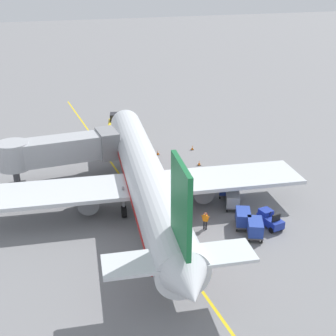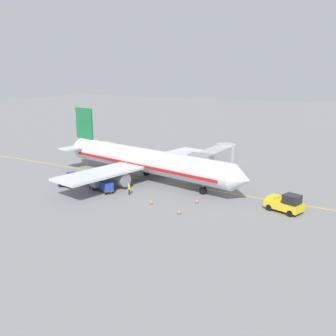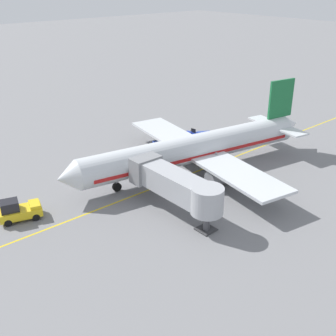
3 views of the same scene
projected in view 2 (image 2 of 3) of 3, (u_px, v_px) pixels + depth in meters
ground_plane at (157, 181)px, 59.89m from camera, size 400.00×400.00×0.00m
gate_lead_in_line at (157, 181)px, 59.89m from camera, size 0.24×80.00×0.01m
parked_airliner at (144, 161)px, 59.90m from camera, size 30.45×37.23×10.63m
jet_bridge at (215, 158)px, 60.73m from camera, size 12.72×3.50×4.98m
pushback_tractor at (285, 203)px, 46.25m from camera, size 3.37×4.85×2.40m
baggage_tug_lead at (67, 182)px, 56.71m from camera, size 1.53×2.62×1.62m
baggage_cart_front at (106, 186)px, 53.92m from camera, size 2.14×2.90×1.58m
baggage_cart_second_in_train at (95, 183)px, 55.74m from camera, size 2.14×2.90×1.58m
baggage_cart_third_in_train at (82, 178)px, 58.11m from camera, size 2.14×2.90×1.58m
baggage_cart_tail_end at (73, 177)px, 58.97m from camera, size 2.14×2.90×1.58m
ground_crew_wing_walker at (129, 188)px, 52.96m from camera, size 0.53×0.62×1.69m
ground_crew_loader at (100, 174)px, 60.49m from camera, size 0.60×0.55×1.69m
safety_cone_nose_left at (197, 201)px, 49.75m from camera, size 0.36×0.36×0.59m
safety_cone_nose_right at (179, 212)px, 45.80m from camera, size 0.36×0.36×0.59m
safety_cone_wing_tip at (151, 202)px, 49.35m from camera, size 0.36×0.36×0.59m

